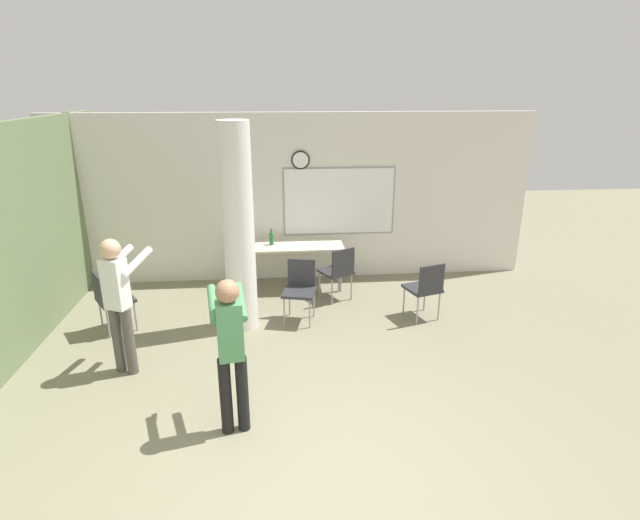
% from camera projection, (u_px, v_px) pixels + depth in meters
% --- Properties ---
extents(ground_plane, '(24.00, 24.00, 0.00)m').
position_uv_depth(ground_plane, '(324.00, 497.00, 4.10)').
color(ground_plane, gray).
extents(wall_back, '(8.00, 0.15, 2.80)m').
position_uv_depth(wall_back, '(296.00, 198.00, 8.39)').
color(wall_back, silver).
rests_on(wall_back, ground_plane).
extents(support_pillar, '(0.41, 0.41, 2.80)m').
position_uv_depth(support_pillar, '(239.00, 230.00, 6.57)').
color(support_pillar, white).
rests_on(support_pillar, ground_plane).
extents(folding_table, '(1.71, 0.65, 0.74)m').
position_uv_depth(folding_table, '(290.00, 248.00, 8.15)').
color(folding_table, beige).
rests_on(folding_table, ground_plane).
extents(bottle_on_table, '(0.07, 0.07, 0.27)m').
position_uv_depth(bottle_on_table, '(271.00, 239.00, 8.11)').
color(bottle_on_table, '#1E6B2D').
rests_on(bottle_on_table, folding_table).
extents(chair_by_left_wall, '(0.61, 0.61, 0.87)m').
position_uv_depth(chair_by_left_wall, '(110.00, 297.00, 6.71)').
color(chair_by_left_wall, '#2D2D33').
rests_on(chair_by_left_wall, ground_plane).
extents(chair_table_front, '(0.53, 0.53, 0.87)m').
position_uv_depth(chair_table_front, '(300.00, 286.00, 7.05)').
color(chair_table_front, '#2D2D33').
rests_on(chair_table_front, ground_plane).
extents(chair_mid_room, '(0.55, 0.55, 0.87)m').
position_uv_depth(chair_mid_room, '(425.00, 286.00, 7.05)').
color(chair_mid_room, '#2D2D33').
rests_on(chair_mid_room, ground_plane).
extents(chair_table_right, '(0.59, 0.59, 0.87)m').
position_uv_depth(chair_table_right, '(338.00, 269.00, 7.71)').
color(chair_table_right, '#2D2D33').
rests_on(chair_table_right, ground_plane).
extents(person_watching_back, '(0.53, 0.66, 1.63)m').
position_uv_depth(person_watching_back, '(119.00, 296.00, 5.61)').
color(person_watching_back, '#514C47').
rests_on(person_watching_back, ground_plane).
extents(person_playing_front, '(0.42, 0.61, 1.58)m').
position_uv_depth(person_playing_front, '(231.00, 344.00, 4.62)').
color(person_playing_front, black).
rests_on(person_playing_front, ground_plane).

